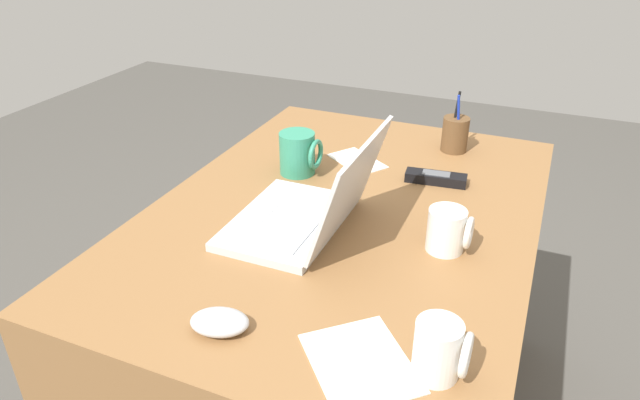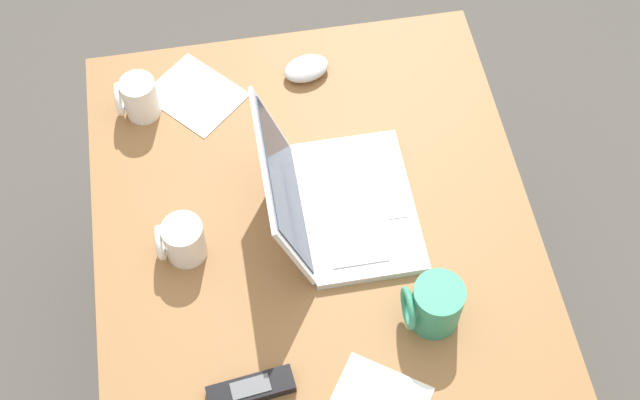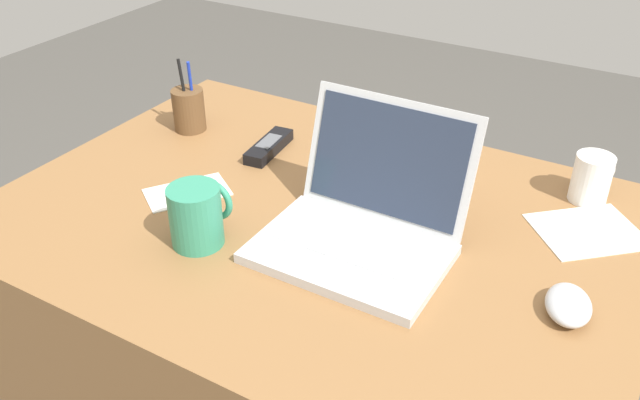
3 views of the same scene
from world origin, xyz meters
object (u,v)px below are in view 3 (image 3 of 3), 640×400
coffee_mug_spare (197,215)px  cordless_phone (269,146)px  computer_mouse (568,305)px  laptop (363,221)px  coffee_mug_white (592,177)px  coffee_mug_tall (411,148)px  pen_holder (189,109)px

coffee_mug_spare → cordless_phone: size_ratio=0.71×
computer_mouse → cordless_phone: (-0.67, 0.20, -0.00)m
laptop → coffee_mug_white: (0.30, 0.35, 0.00)m
coffee_mug_tall → pen_holder: bearing=-170.3°
pen_holder → laptop: bearing=-20.4°
laptop → computer_mouse: size_ratio=3.21×
coffee_mug_white → pen_holder: size_ratio=0.56×
coffee_mug_white → laptop: bearing=-131.2°
laptop → computer_mouse: bearing=-0.7°
coffee_mug_white → cordless_phone: 0.65m
laptop → coffee_mug_white: laptop is taller
pen_holder → cordless_phone: bearing=-0.3°
coffee_mug_tall → pen_holder: size_ratio=0.54×
coffee_mug_white → computer_mouse: bearing=-83.0°
laptop → coffee_mug_spare: bearing=-151.3°
coffee_mug_spare → pen_holder: (-0.30, 0.33, -0.01)m
laptop → coffee_mug_tall: (-0.04, 0.29, -0.00)m
computer_mouse → coffee_mug_spare: coffee_mug_spare is taller
cordless_phone → pen_holder: bearing=179.7°
laptop → coffee_mug_white: bearing=48.8°
cordless_phone → laptop: bearing=-31.6°
coffee_mug_white → pen_holder: bearing=-170.3°
coffee_mug_spare → pen_holder: bearing=131.5°
cordless_phone → pen_holder: (-0.21, 0.00, 0.04)m
coffee_mug_white → cordless_phone: (-0.63, -0.15, -0.03)m
coffee_mug_tall → cordless_phone: 0.30m
coffee_mug_white → coffee_mug_tall: size_ratio=1.05×
coffee_mug_white → coffee_mug_tall: 0.34m
laptop → coffee_mug_spare: (-0.24, -0.13, 0.01)m
coffee_mug_tall → coffee_mug_spare: coffee_mug_spare is taller
cordless_phone → coffee_mug_white: bearing=13.1°
laptop → pen_holder: 0.58m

